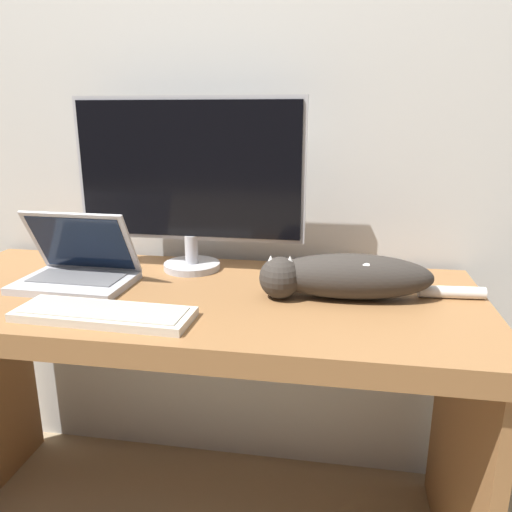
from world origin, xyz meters
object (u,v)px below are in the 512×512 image
(laptop, at_px, (77,270))
(cat, at_px, (343,276))
(external_keyboard, at_px, (104,314))
(monitor, at_px, (189,178))

(laptop, xyz_separation_m, cat, (0.73, 0.01, 0.02))
(external_keyboard, bearing_deg, cat, 24.87)
(monitor, bearing_deg, external_keyboard, -102.62)
(laptop, relative_size, cat, 0.53)
(external_keyboard, height_order, cat, cat)
(external_keyboard, bearing_deg, laptop, 132.00)
(laptop, relative_size, external_keyboard, 0.73)
(external_keyboard, bearing_deg, monitor, 79.49)
(monitor, xyz_separation_m, external_keyboard, (-0.09, -0.41, -0.27))
(external_keyboard, relative_size, cat, 0.73)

